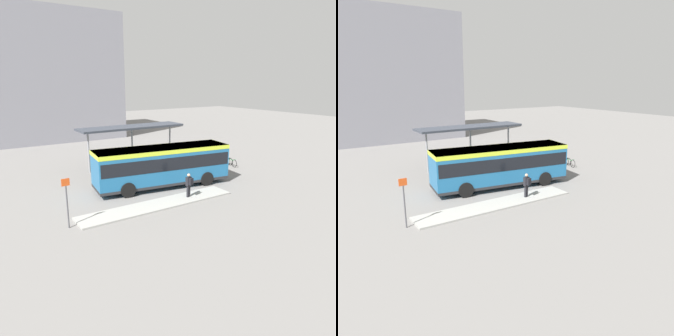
{
  "view_description": "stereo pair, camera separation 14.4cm",
  "coord_description": "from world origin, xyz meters",
  "views": [
    {
      "loc": [
        -12.68,
        -20.01,
        7.72
      ],
      "look_at": [
        0.51,
        0.0,
        1.36
      ],
      "focal_mm": 35.0,
      "sensor_mm": 36.0,
      "label": 1
    },
    {
      "loc": [
        -12.56,
        -20.08,
        7.72
      ],
      "look_at": [
        0.51,
        0.0,
        1.36
      ],
      "focal_mm": 35.0,
      "sensor_mm": 36.0,
      "label": 2
    }
  ],
  "objects": [
    {
      "name": "bicycle_black",
      "position": [
        8.89,
        2.41,
        0.34
      ],
      "size": [
        0.48,
        1.55,
        0.67
      ],
      "rotation": [
        0.0,
        0.0,
        1.62
      ],
      "color": "black",
      "rests_on": "ground_plane"
    },
    {
      "name": "pedestrian_waiting",
      "position": [
        0.05,
        -3.27,
        1.06
      ],
      "size": [
        0.44,
        0.48,
        1.64
      ],
      "rotation": [
        0.0,
        0.0,
        1.8
      ],
      "color": "#232328",
      "rests_on": "curb_island"
    },
    {
      "name": "city_bus",
      "position": [
        0.01,
        -0.0,
        1.77
      ],
      "size": [
        10.43,
        4.0,
        3.02
      ],
      "rotation": [
        0.0,
        0.0,
        -0.14
      ],
      "color": "#1E6093",
      "rests_on": "ground_plane"
    },
    {
      "name": "station_shelter",
      "position": [
        1.0,
        6.81,
        3.56
      ],
      "size": [
        9.9,
        2.51,
        3.76
      ],
      "color": "#383D47",
      "rests_on": "ground_plane"
    },
    {
      "name": "bicycle_green",
      "position": [
        8.67,
        1.64,
        0.37
      ],
      "size": [
        0.48,
        1.72,
        0.75
      ],
      "rotation": [
        0.0,
        0.0,
        -1.68
      ],
      "color": "black",
      "rests_on": "ground_plane"
    },
    {
      "name": "curb_island",
      "position": [
        -2.31,
        -3.23,
        0.06
      ],
      "size": [
        10.76,
        1.8,
        0.12
      ],
      "color": "#9E9E99",
      "rests_on": "ground_plane"
    },
    {
      "name": "ground_plane",
      "position": [
        0.0,
        0.0,
        0.0
      ],
      "size": [
        120.0,
        120.0,
        0.0
      ],
      "primitive_type": "plane",
      "color": "slate"
    },
    {
      "name": "station_building",
      "position": [
        -5.37,
        28.79,
        8.24
      ],
      "size": [
        26.45,
        13.78,
        16.48
      ],
      "color": "gray",
      "rests_on": "ground_plane"
    },
    {
      "name": "platform_sign",
      "position": [
        -8.16,
        -3.37,
        1.56
      ],
      "size": [
        0.44,
        0.08,
        2.8
      ],
      "color": "#4C4C51",
      "rests_on": "ground_plane"
    },
    {
      "name": "potted_planter_near_shelter",
      "position": [
        -2.55,
        4.55,
        0.66
      ],
      "size": [
        0.92,
        0.92,
        1.29
      ],
      "color": "slate",
      "rests_on": "ground_plane"
    },
    {
      "name": "potted_planter_far_side",
      "position": [
        3.23,
        4.68,
        0.7
      ],
      "size": [
        0.87,
        0.87,
        1.34
      ],
      "color": "slate",
      "rests_on": "ground_plane"
    }
  ]
}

